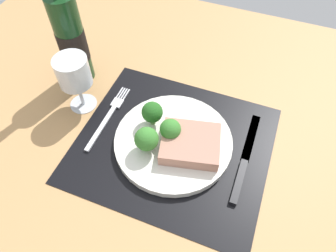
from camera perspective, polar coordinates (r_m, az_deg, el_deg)
ground_plane at (r=67.50cm, az=0.95°, el=-4.09°), size 140.00×110.00×3.00cm
placemat at (r=66.11cm, az=0.97°, el=-3.32°), size 40.35×35.55×0.30cm
plate at (r=65.32cm, az=0.98°, el=-2.86°), size 24.89×24.89×1.60cm
steak at (r=62.49cm, az=4.15°, el=-3.28°), size 13.68×12.39×2.84cm
broccoli_near_steak at (r=60.53cm, az=-3.99°, el=-2.44°), size 4.85×4.85×6.02cm
broccoli_back_left at (r=64.51cm, az=-2.94°, el=2.53°), size 4.51×4.51×5.88cm
broccoli_center at (r=62.29cm, az=0.45°, el=-0.65°), size 4.36×4.36×5.41cm
fork at (r=71.31cm, az=-10.97°, el=1.75°), size 2.40×19.20×0.50cm
knife at (r=64.97cm, az=13.87°, el=-6.67°), size 1.80×23.00×0.80cm
wine_bottle at (r=75.60cm, az=-17.45°, el=15.07°), size 6.55×6.55×31.23cm
wine_glass at (r=69.14cm, az=-17.02°, el=9.09°), size 7.22×7.22×13.61cm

